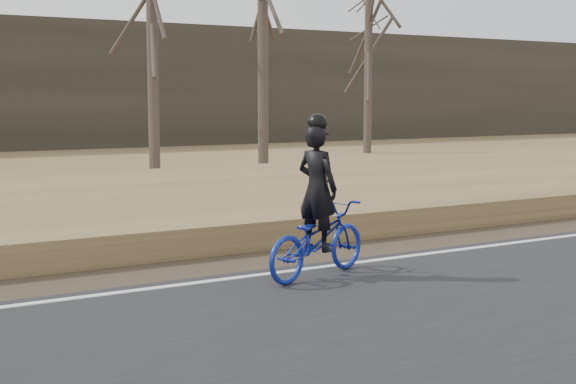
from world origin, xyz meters
TOP-DOWN VIEW (x-y plane):
  - ground at (0.00, 0.00)m, footprint 120.00×120.00m
  - road at (0.00, -2.50)m, footprint 120.00×6.00m
  - edge_line at (0.00, 0.20)m, footprint 120.00×0.12m
  - shoulder at (0.00, 1.20)m, footprint 120.00×1.60m
  - cyclist at (3.17, -0.25)m, footprint 1.97×1.22m
  - bare_tree_center at (7.06, 15.85)m, footprint 0.36×0.36m
  - bare_tree_right at (10.56, 14.83)m, footprint 0.36×0.36m
  - bare_tree_far_right at (18.17, 19.37)m, footprint 0.36×0.36m

SIDE VIEW (x-z plane):
  - ground at x=0.00m, z-range 0.00..0.00m
  - shoulder at x=0.00m, z-range 0.00..0.04m
  - road at x=0.00m, z-range 0.00..0.06m
  - edge_line at x=0.00m, z-range 0.06..0.07m
  - cyclist at x=3.17m, z-range -0.34..1.79m
  - bare_tree_right at x=10.56m, z-range 0.00..8.05m
  - bare_tree_far_right at x=18.17m, z-range 0.00..8.73m
  - bare_tree_center at x=7.06m, z-range 0.00..8.78m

